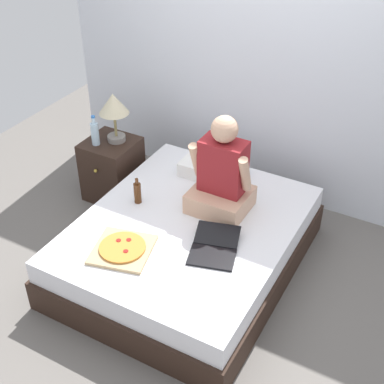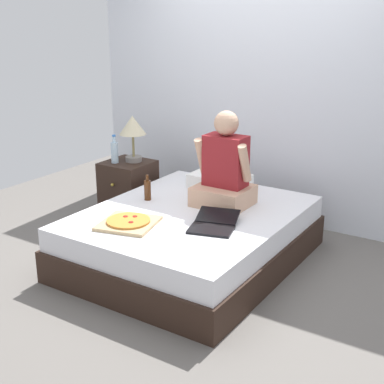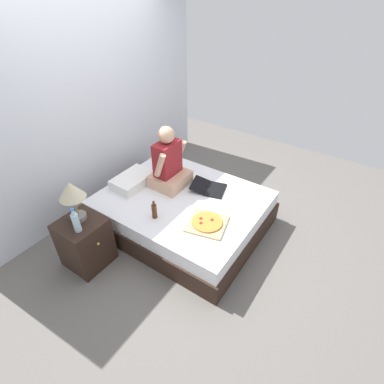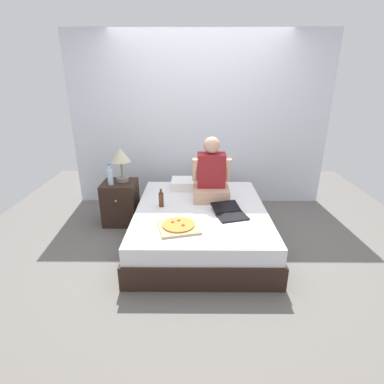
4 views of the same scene
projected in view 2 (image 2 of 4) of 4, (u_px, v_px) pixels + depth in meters
The scene contains 11 objects.
ground_plane at pixel (192, 261), 4.43m from camera, with size 5.80×5.80×0.00m, color #66605B.
wall_back at pixel (267, 91), 5.08m from camera, with size 3.80×0.12×2.50m, color silver.
bed at pixel (192, 237), 4.36m from camera, with size 1.56×1.91×0.44m.
nightstand_left at pixel (129, 190), 5.30m from camera, with size 0.44×0.47×0.57m.
lamp_on_left_nightstand at pixel (133, 128), 5.12m from camera, with size 0.26×0.26×0.45m.
water_bottle at pixel (115, 152), 5.14m from camera, with size 0.07×0.07×0.28m.
pillow at pixel (220, 181), 4.88m from camera, with size 0.52×0.34×0.12m, color white.
person_seated at pixel (225, 171), 4.37m from camera, with size 0.47×0.40×0.78m.
laptop at pixel (213, 225), 3.96m from camera, with size 0.42×0.49×0.07m.
pizza_box at pixel (128, 223), 4.01m from camera, with size 0.49×0.49×0.05m.
beer_bottle_on_bed at pixel (148, 190), 4.53m from camera, with size 0.06×0.06×0.22m.
Camera 2 is at (2.19, -3.37, 1.94)m, focal length 50.00 mm.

